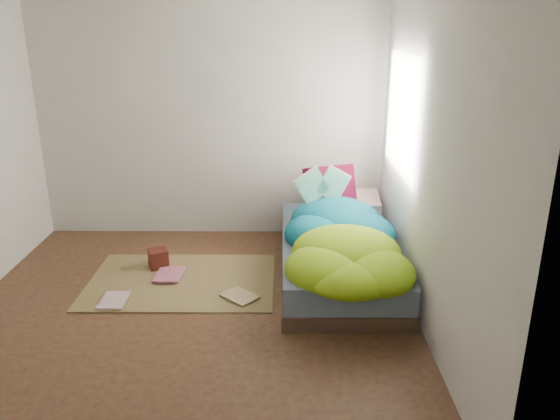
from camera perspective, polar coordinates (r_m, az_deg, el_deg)
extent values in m
cube|color=#3C2117|center=(4.36, -9.51, -10.63)|extent=(3.50, 3.50, 0.00)
cube|color=#B3B0AA|center=(5.59, -7.31, 10.29)|extent=(3.50, 0.04, 2.60)
cube|color=#B3B0AA|center=(2.27, -18.47, -3.82)|extent=(3.50, 0.04, 2.60)
cube|color=#B3B0AA|center=(3.96, 15.35, 6.10)|extent=(0.04, 3.50, 2.60)
cube|color=white|center=(4.79, 12.61, 9.74)|extent=(0.01, 1.00, 1.20)
cube|color=#3B2F20|center=(4.94, 6.02, -5.97)|extent=(1.00, 2.00, 0.12)
cube|color=#475A71|center=(4.87, 6.09, -4.16)|extent=(0.98, 1.96, 0.22)
cube|color=brown|center=(4.86, -10.22, -7.30)|extent=(1.60, 1.10, 0.01)
cube|color=beige|center=(5.56, 7.20, 0.77)|extent=(0.61, 0.38, 0.14)
cube|color=#4C052A|center=(5.34, 5.27, 2.01)|extent=(0.50, 0.31, 0.48)
cube|color=#3A1C0D|center=(5.12, -12.60, -4.96)|extent=(0.22, 0.22, 0.17)
imported|color=beige|center=(4.67, -18.22, -8.97)|extent=(0.21, 0.29, 0.02)
imported|color=#C2708A|center=(4.97, -12.82, -6.61)|extent=(0.25, 0.33, 0.03)
imported|color=tan|center=(4.45, -5.21, -9.45)|extent=(0.35, 0.34, 0.02)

